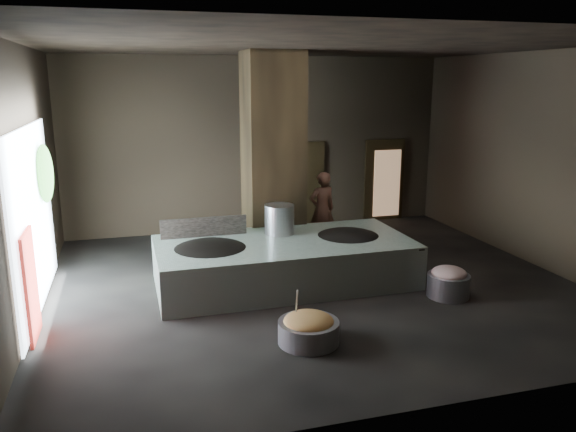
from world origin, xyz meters
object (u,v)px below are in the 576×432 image
object	(u,v)px
wok_left	(210,253)
stock_pot	(279,220)
meat_basin	(448,285)
veg_basin	(309,332)
hearth_platform	(284,262)
cook	(322,210)
wok_right	(348,240)

from	to	relation	value
wok_left	stock_pot	bearing A→B (deg)	21.80
stock_pot	meat_basin	size ratio (longest dim) A/B	0.83
veg_basin	meat_basin	xyz separation A→B (m)	(3.06, 1.08, 0.04)
hearth_platform	meat_basin	bearing A→B (deg)	-29.95
stock_pot	cook	xyz separation A→B (m)	(1.49, 1.62, -0.23)
wok_right	meat_basin	size ratio (longest dim) A/B	1.87
cook	meat_basin	world-z (taller)	cook
stock_pot	hearth_platform	bearing A→B (deg)	-95.19
wok_left	stock_pot	world-z (taller)	stock_pot
hearth_platform	cook	bearing A→B (deg)	54.14
cook	meat_basin	distance (m)	3.94
hearth_platform	wok_right	xyz separation A→B (m)	(1.35, 0.05, 0.32)
wok_left	hearth_platform	bearing A→B (deg)	1.97
hearth_platform	wok_right	size ratio (longest dim) A/B	3.41
wok_right	wok_left	bearing A→B (deg)	-177.95
hearth_platform	wok_left	size ratio (longest dim) A/B	3.17
hearth_platform	cook	size ratio (longest dim) A/B	2.72
hearth_platform	wok_right	distance (m)	1.39
wok_left	meat_basin	distance (m)	4.45
veg_basin	wok_right	bearing A→B (deg)	57.55
cook	meat_basin	size ratio (longest dim) A/B	2.34
wok_left	meat_basin	size ratio (longest dim) A/B	2.01
meat_basin	veg_basin	bearing A→B (deg)	-160.49
wok_right	cook	world-z (taller)	cook
stock_pot	veg_basin	bearing A→B (deg)	-97.11
hearth_platform	veg_basin	distance (m)	2.65
wok_right	stock_pot	world-z (taller)	stock_pot
hearth_platform	veg_basin	size ratio (longest dim) A/B	5.26
stock_pot	meat_basin	world-z (taller)	stock_pot
wok_left	veg_basin	bearing A→B (deg)	-66.69
wok_right	cook	bearing A→B (deg)	84.98
wok_left	veg_basin	xyz separation A→B (m)	(1.11, -2.57, -0.58)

